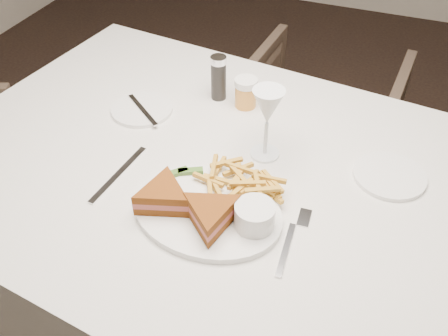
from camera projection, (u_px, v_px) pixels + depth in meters
ground at (343, 311)px, 1.71m from camera, size 5.00×5.00×0.00m
table at (231, 273)px, 1.37m from camera, size 1.52×1.11×0.75m
chair_far at (319, 117)px, 2.04m from camera, size 0.63×0.59×0.61m
table_setting at (226, 173)px, 1.06m from camera, size 0.80×0.63×0.18m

